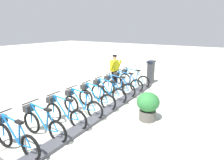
% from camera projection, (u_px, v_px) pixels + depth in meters
% --- Properties ---
extents(ground_plane, '(60.00, 60.00, 0.00)m').
position_uv_depth(ground_plane, '(99.00, 117.00, 6.73)').
color(ground_plane, beige).
extents(dock_rail_base, '(0.44, 9.06, 0.10)m').
position_uv_depth(dock_rail_base, '(99.00, 116.00, 6.71)').
color(dock_rail_base, '#47474C').
rests_on(dock_rail_base, ground).
extents(payment_kiosk, '(0.36, 0.52, 1.28)m').
position_uv_depth(payment_kiosk, '(151.00, 72.00, 10.66)').
color(payment_kiosk, '#38383D').
rests_on(payment_kiosk, ground).
extents(bike_docked_0, '(1.72, 0.54, 1.02)m').
position_uv_depth(bike_docked_0, '(133.00, 79.00, 10.15)').
color(bike_docked_0, black).
rests_on(bike_docked_0, ground).
extents(bike_docked_1, '(1.72, 0.54, 1.02)m').
position_uv_depth(bike_docked_1, '(125.00, 82.00, 9.47)').
color(bike_docked_1, black).
rests_on(bike_docked_1, ground).
extents(bike_docked_2, '(1.72, 0.54, 1.02)m').
position_uv_depth(bike_docked_2, '(117.00, 87.00, 8.80)').
color(bike_docked_2, black).
rests_on(bike_docked_2, ground).
extents(bike_docked_3, '(1.72, 0.54, 1.02)m').
position_uv_depth(bike_docked_3, '(107.00, 92.00, 8.12)').
color(bike_docked_3, black).
rests_on(bike_docked_3, ground).
extents(bike_docked_4, '(1.72, 0.54, 1.02)m').
position_uv_depth(bike_docked_4, '(95.00, 97.00, 7.44)').
color(bike_docked_4, black).
rests_on(bike_docked_4, ground).
extents(bike_docked_5, '(1.72, 0.54, 1.02)m').
position_uv_depth(bike_docked_5, '(81.00, 104.00, 6.77)').
color(bike_docked_5, black).
rests_on(bike_docked_5, ground).
extents(bike_docked_6, '(1.72, 0.54, 1.02)m').
position_uv_depth(bike_docked_6, '(64.00, 113.00, 6.09)').
color(bike_docked_6, black).
rests_on(bike_docked_6, ground).
extents(bike_docked_7, '(1.72, 0.54, 1.02)m').
position_uv_depth(bike_docked_7, '(42.00, 123.00, 5.42)').
color(bike_docked_7, black).
rests_on(bike_docked_7, ground).
extents(bike_docked_8, '(1.72, 0.54, 1.02)m').
position_uv_depth(bike_docked_8, '(14.00, 137.00, 4.74)').
color(bike_docked_8, black).
rests_on(bike_docked_8, ground).
extents(worker_near_rack, '(0.57, 0.69, 1.66)m').
position_uv_depth(worker_near_rack, '(115.00, 69.00, 10.19)').
color(worker_near_rack, white).
rests_on(worker_near_rack, ground).
extents(planter_bush, '(0.76, 0.76, 0.97)m').
position_uv_depth(planter_bush, '(148.00, 105.00, 6.41)').
color(planter_bush, '#59544C').
rests_on(planter_bush, ground).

